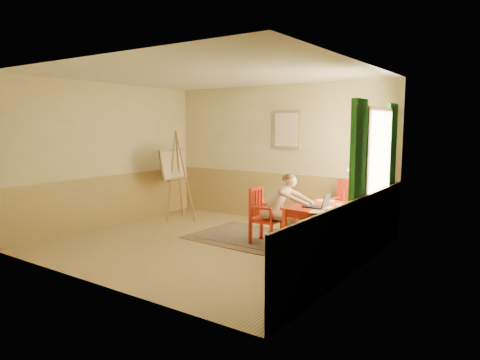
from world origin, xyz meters
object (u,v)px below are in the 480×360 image
Objects in this scene: chair_back at (343,209)px; laptop at (318,205)px; easel at (175,168)px; figure at (281,206)px; chair_left at (264,216)px; table at (321,211)px.

laptop is at bearing -87.39° from chair_back.
figure is at bearing -10.28° from easel.
easel is (-2.82, 0.51, 0.43)m from figure.
laptop is (0.97, 0.02, 0.29)m from chair_left.
easel is at bearing -169.02° from chair_back.
table is at bearing -89.90° from chair_back.
chair_left is 0.79× the size of figure.
table is at bearing 19.46° from figure.
chair_back is 3.54m from easel.
chair_left is at bearing -176.31° from figure.
easel is at bearing 171.64° from laptop.
chair_back reaches higher than chair_left.
easel reaches higher than chair_back.
easel is at bearing 169.72° from figure.
chair_left is 1.01m from laptop.
table is 0.97m from chair_back.
table is at bearing -4.99° from easel.
table is 0.68× the size of easel.
table is at bearing 14.23° from chair_left.
table is 0.96m from chair_left.
figure is 3.08× the size of laptop.
easel is (-3.43, 0.30, 0.48)m from table.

